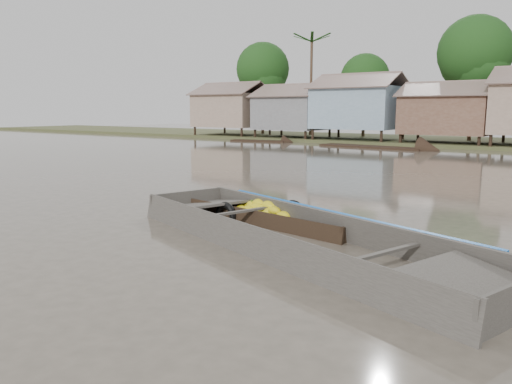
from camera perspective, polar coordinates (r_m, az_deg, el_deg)
The scene contains 3 objects.
ground at distance 9.65m, azimuth -2.11°, elevation -6.11°, with size 120.00×120.00×0.00m, color #524B3F.
banana_boat at distance 11.72m, azimuth 0.93°, elevation -2.73°, with size 5.14×1.92×0.71m.
viewer_boat at distance 9.48m, azimuth 4.85°, elevation -5.91°, with size 8.76×4.76×0.68m.
Camera 1 is at (5.63, -7.39, 2.58)m, focal length 35.00 mm.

